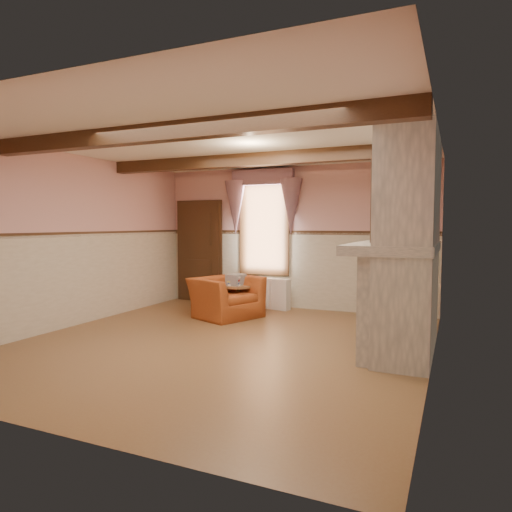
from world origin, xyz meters
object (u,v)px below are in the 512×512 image
at_px(bowl, 394,240).
at_px(mantel_clock, 402,234).
at_px(side_table, 238,300).
at_px(armchair, 226,297).
at_px(radiator, 273,294).
at_px(oil_lamp, 399,232).

bearing_deg(bowl, mantel_clock, 90.00).
bearing_deg(bowl, side_table, 153.72).
bearing_deg(bowl, armchair, 158.94).
xyz_separation_m(radiator, oil_lamp, (2.54, -1.64, 1.26)).
relative_size(armchair, side_table, 1.91).
height_order(radiator, bowl, bowl).
distance_m(bowl, mantel_clock, 0.95).
xyz_separation_m(radiator, bowl, (2.54, -2.25, 1.16)).
bearing_deg(oil_lamp, radiator, 147.13).
bearing_deg(armchair, radiator, -0.61).
distance_m(armchair, bowl, 3.41).
relative_size(armchair, bowl, 3.63).
bearing_deg(armchair, mantel_clock, -71.43).
bearing_deg(armchair, bowl, -88.57).
xyz_separation_m(radiator, mantel_clock, (2.54, -1.30, 1.22)).
bearing_deg(radiator, bowl, -31.99).
bearing_deg(mantel_clock, radiator, 153.02).
distance_m(armchair, radiator, 1.19).
relative_size(armchair, oil_lamp, 3.95).
bearing_deg(side_table, radiator, 65.15).
xyz_separation_m(side_table, mantel_clock, (2.92, -0.49, 1.25)).
height_order(side_table, radiator, radiator).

